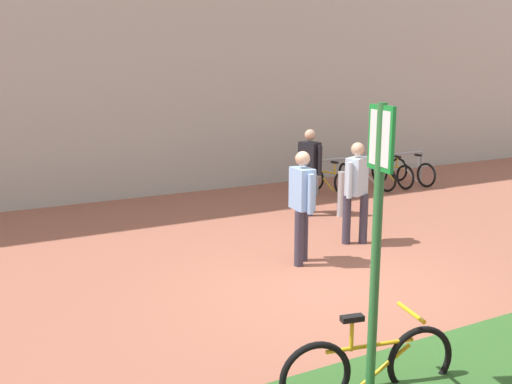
% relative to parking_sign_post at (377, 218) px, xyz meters
% --- Properties ---
extents(ground_plane, '(60.00, 60.00, 0.00)m').
position_rel_parking_sign_post_xyz_m(ground_plane, '(1.52, 2.45, -1.73)').
color(ground_plane, '#9E5B47').
extents(parking_sign_post, '(0.09, 0.36, 2.66)m').
position_rel_parking_sign_post_xyz_m(parking_sign_post, '(0.00, 0.00, 0.00)').
color(parking_sign_post, '#2D7238').
rests_on(parking_sign_post, ground).
extents(bike_at_sign, '(1.66, 0.48, 0.86)m').
position_rel_parking_sign_post_xyz_m(bike_at_sign, '(0.06, 0.09, -1.38)').
color(bike_at_sign, black).
rests_on(bike_at_sign, ground).
extents(bike_rack_cluster, '(3.21, 1.60, 0.83)m').
position_rel_parking_sign_post_xyz_m(bike_rack_cluster, '(6.03, 7.38, -1.38)').
color(bike_rack_cluster, '#99999E').
rests_on(bike_rack_cluster, ground).
extents(bollard_steel, '(0.16, 0.16, 0.90)m').
position_rel_parking_sign_post_xyz_m(bollard_steel, '(3.77, 5.56, -1.28)').
color(bollard_steel, '#ADADB2').
rests_on(bollard_steel, ground).
extents(person_casual_tan, '(0.56, 0.39, 1.72)m').
position_rel_parking_sign_post_xyz_m(person_casual_tan, '(2.88, 3.96, -0.75)').
color(person_casual_tan, '#383342').
rests_on(person_casual_tan, ground).
extents(person_shirt_blue, '(0.33, 0.61, 1.72)m').
position_rel_parking_sign_post_xyz_m(person_shirt_blue, '(1.54, 3.54, -0.75)').
color(person_shirt_blue, '#383342').
rests_on(person_shirt_blue, ground).
extents(person_suited_navy, '(0.34, 0.59, 1.72)m').
position_rel_parking_sign_post_xyz_m(person_suited_navy, '(3.29, 6.00, -0.75)').
color(person_suited_navy, '#383342').
rests_on(person_suited_navy, ground).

